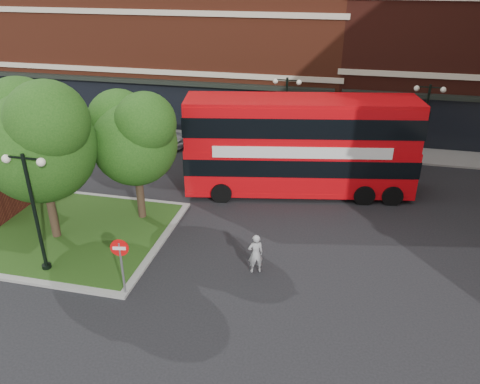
% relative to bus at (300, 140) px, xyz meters
% --- Properties ---
extents(ground, '(120.00, 120.00, 0.00)m').
position_rel_bus_xyz_m(ground, '(-3.40, -9.61, -2.93)').
color(ground, black).
rests_on(ground, ground).
extents(pavement_far, '(44.00, 3.00, 0.12)m').
position_rel_bus_xyz_m(pavement_far, '(-3.40, 6.89, -2.87)').
color(pavement_far, slate).
rests_on(pavement_far, ground).
extents(terrace_far_left, '(26.00, 12.00, 14.00)m').
position_rel_bus_xyz_m(terrace_far_left, '(-11.40, 14.39, 4.07)').
color(terrace_far_left, maroon).
rests_on(terrace_far_left, ground).
extents(traffic_island, '(12.60, 7.60, 0.15)m').
position_rel_bus_xyz_m(traffic_island, '(-11.40, -6.61, -2.86)').
color(traffic_island, gray).
rests_on(traffic_island, ground).
extents(tree_island_west, '(5.40, 4.71, 7.21)m').
position_rel_bus_xyz_m(tree_island_west, '(-9.99, -7.04, 1.87)').
color(tree_island_west, '#2D2116').
rests_on(tree_island_west, ground).
extents(tree_island_east, '(4.46, 3.90, 6.29)m').
position_rel_bus_xyz_m(tree_island_east, '(-6.97, -4.55, 1.31)').
color(tree_island_east, '#2D2116').
rests_on(tree_island_east, ground).
extents(lamp_island, '(1.72, 0.36, 5.00)m').
position_rel_bus_xyz_m(lamp_island, '(-8.90, -9.41, -0.10)').
color(lamp_island, black).
rests_on(lamp_island, ground).
extents(lamp_far_left, '(1.72, 0.36, 5.00)m').
position_rel_bus_xyz_m(lamp_far_left, '(-1.40, 4.89, -0.10)').
color(lamp_far_left, black).
rests_on(lamp_far_left, ground).
extents(lamp_far_right, '(1.72, 0.36, 5.00)m').
position_rel_bus_xyz_m(lamp_far_right, '(6.60, 4.89, -0.10)').
color(lamp_far_right, black).
rests_on(lamp_far_right, ground).
extents(bus, '(11.97, 4.78, 4.46)m').
position_rel_bus_xyz_m(bus, '(0.00, 0.00, 0.00)').
color(bus, red).
rests_on(bus, ground).
extents(woman, '(0.72, 0.62, 1.68)m').
position_rel_bus_xyz_m(woman, '(-0.79, -7.61, -2.09)').
color(woman, '#959597').
rests_on(woman, ground).
extents(car_silver, '(4.46, 1.80, 1.52)m').
position_rel_bus_xyz_m(car_silver, '(-10.17, 4.89, -2.17)').
color(car_silver, silver).
rests_on(car_silver, ground).
extents(car_white, '(4.00, 1.44, 1.31)m').
position_rel_bus_xyz_m(car_white, '(2.81, 6.39, -2.27)').
color(car_white, silver).
rests_on(car_white, ground).
extents(no_entry_sign, '(0.66, 0.17, 2.38)m').
position_rel_bus_xyz_m(no_entry_sign, '(-5.20, -10.11, -1.23)').
color(no_entry_sign, slate).
rests_on(no_entry_sign, ground).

